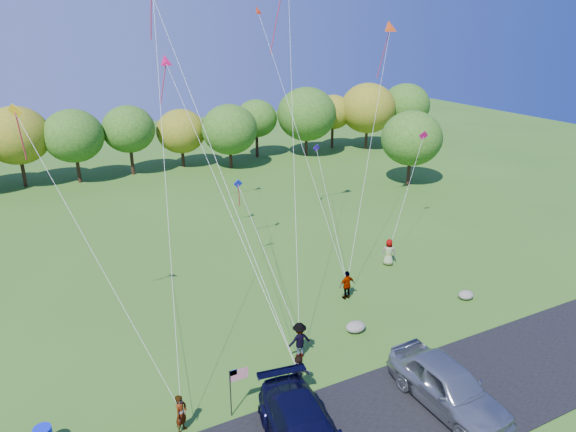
{
  "coord_description": "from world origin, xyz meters",
  "views": [
    {
      "loc": [
        -9.59,
        -17.04,
        15.39
      ],
      "look_at": [
        2.14,
        6.0,
        5.65
      ],
      "focal_mm": 32.0,
      "sensor_mm": 36.0,
      "label": 1
    }
  ],
  "objects_px": {
    "flyer_e": "(389,252)",
    "flyer_c": "(299,340)",
    "flyer_a": "(181,414)",
    "minivan_silver": "(448,386)",
    "flyer_d": "(347,285)",
    "flyer_b": "(300,376)"
  },
  "relations": [
    {
      "from": "flyer_a",
      "to": "flyer_c",
      "type": "height_order",
      "value": "flyer_c"
    },
    {
      "from": "minivan_silver",
      "to": "flyer_d",
      "type": "bearing_deg",
      "value": 81.47
    },
    {
      "from": "flyer_a",
      "to": "flyer_b",
      "type": "height_order",
      "value": "flyer_b"
    },
    {
      "from": "minivan_silver",
      "to": "flyer_e",
      "type": "xyz_separation_m",
      "value": [
        6.27,
        12.23,
        -0.14
      ]
    },
    {
      "from": "flyer_d",
      "to": "minivan_silver",
      "type": "bearing_deg",
      "value": 80.58
    },
    {
      "from": "flyer_a",
      "to": "flyer_d",
      "type": "distance_m",
      "value": 13.14
    },
    {
      "from": "minivan_silver",
      "to": "flyer_b",
      "type": "relative_size",
      "value": 3.03
    },
    {
      "from": "minivan_silver",
      "to": "flyer_a",
      "type": "relative_size",
      "value": 3.41
    },
    {
      "from": "minivan_silver",
      "to": "flyer_e",
      "type": "distance_m",
      "value": 13.74
    },
    {
      "from": "flyer_e",
      "to": "minivan_silver",
      "type": "bearing_deg",
      "value": 99.75
    },
    {
      "from": "flyer_e",
      "to": "flyer_c",
      "type": "bearing_deg",
      "value": 68.56
    },
    {
      "from": "flyer_a",
      "to": "flyer_b",
      "type": "xyz_separation_m",
      "value": [
        5.24,
        -0.18,
        0.11
      ]
    },
    {
      "from": "minivan_silver",
      "to": "flyer_c",
      "type": "distance_m",
      "value": 7.12
    },
    {
      "from": "minivan_silver",
      "to": "flyer_c",
      "type": "bearing_deg",
      "value": 122.43
    },
    {
      "from": "flyer_b",
      "to": "flyer_e",
      "type": "relative_size",
      "value": 1.05
    },
    {
      "from": "minivan_silver",
      "to": "flyer_a",
      "type": "xyz_separation_m",
      "value": [
        -10.46,
        3.7,
        -0.2
      ]
    },
    {
      "from": "flyer_d",
      "to": "flyer_e",
      "type": "distance_m",
      "value": 5.64
    },
    {
      "from": "flyer_b",
      "to": "flyer_d",
      "type": "bearing_deg",
      "value": 57.69
    },
    {
      "from": "minivan_silver",
      "to": "flyer_e",
      "type": "height_order",
      "value": "minivan_silver"
    },
    {
      "from": "minivan_silver",
      "to": "flyer_d",
      "type": "xyz_separation_m",
      "value": [
        1.25,
        9.65,
        -0.16
      ]
    },
    {
      "from": "flyer_c",
      "to": "flyer_a",
      "type": "bearing_deg",
      "value": 20.52
    },
    {
      "from": "flyer_a",
      "to": "minivan_silver",
      "type": "bearing_deg",
      "value": -60.51
    }
  ]
}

